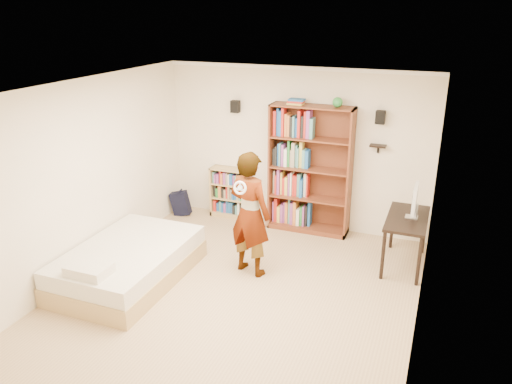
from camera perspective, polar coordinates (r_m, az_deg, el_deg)
ground at (r=6.76m, az=-2.10°, el=-11.51°), size 4.50×5.00×0.01m
room_shell at (r=6.02m, az=-2.31°, el=2.89°), size 4.52×5.02×2.71m
crown_molding at (r=5.81m, az=-2.44°, el=11.47°), size 4.50×5.00×0.06m
speaker_left at (r=8.50m, az=-2.38°, el=9.74°), size 0.14×0.12×0.20m
speaker_right at (r=7.87m, az=14.03°, el=8.29°), size 0.14×0.12×0.20m
wall_shelf at (r=7.98m, az=13.77°, el=5.14°), size 0.25×0.16×0.02m
tall_bookshelf at (r=8.21m, az=6.19°, el=2.48°), size 1.34×0.39×2.12m
low_bookshelf at (r=8.93m, az=-2.90°, el=-0.08°), size 0.72×0.27×0.90m
computer_desk at (r=7.57m, az=16.64°, el=-5.43°), size 0.56×1.12×0.76m
imac at (r=7.34m, az=17.53°, el=-1.08°), size 0.11×0.48×0.48m
daybed at (r=7.15m, az=-14.38°, el=-7.45°), size 1.35×2.08×0.61m
person at (r=6.88m, az=-0.71°, el=-2.52°), size 0.74×0.59×1.79m
wii_wheel at (r=6.41m, az=-1.84°, el=0.48°), size 0.18×0.07×0.19m
navy_bag at (r=9.17m, az=-8.62°, el=-1.24°), size 0.37×0.27×0.45m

